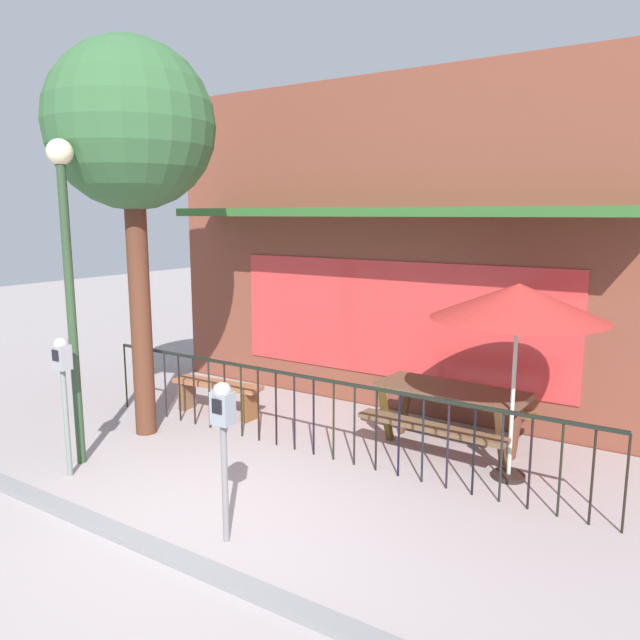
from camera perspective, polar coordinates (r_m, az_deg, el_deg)
ground at (r=6.15m, az=-11.10°, el=-18.01°), size 40.00×40.00×0.00m
pub_storefront at (r=8.95m, az=7.55°, el=6.84°), size 8.02×1.39×4.79m
patio_fence_front at (r=7.28m, az=-0.61°, el=-7.68°), size 6.76×0.04×0.97m
picnic_table_left at (r=7.64m, az=12.11°, el=-7.44°), size 1.86×1.44×0.79m
patio_umbrella at (r=6.67m, az=18.09°, el=1.58°), size 1.83×1.83×2.15m
patio_bench at (r=8.92m, az=-9.60°, el=-6.56°), size 1.42×0.45×0.48m
parking_meter_near at (r=7.12m, az=-22.99°, el=-4.29°), size 0.18×0.17×1.57m
parking_meter_far at (r=5.34m, az=-9.08°, el=-9.21°), size 0.18×0.17×1.45m
street_tree at (r=8.09m, az=-17.29°, el=16.63°), size 2.05×2.05×4.96m
street_lamp at (r=7.28m, az=-22.62°, el=5.62°), size 0.28×0.28×3.66m
curb_edge at (r=5.80m, az=-15.46°, el=-20.06°), size 11.22×0.20×0.11m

